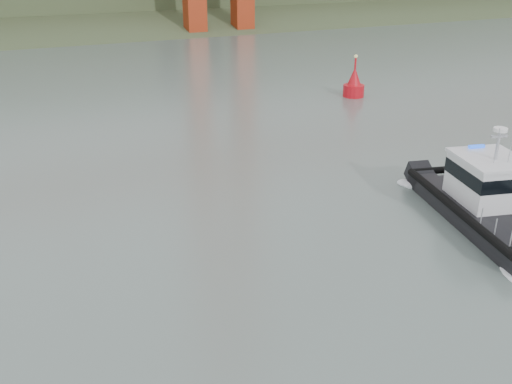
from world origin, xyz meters
TOP-DOWN VIEW (x-y plane):
  - ground at (0.00, 0.00)m, footprint 400.00×400.00m
  - patrol_boat at (11.41, 6.35)m, footprint 6.12×11.28m
  - nav_buoy at (19.27, 31.34)m, footprint 1.98×1.98m

SIDE VIEW (x-z plane):
  - ground at x=0.00m, z-range 0.00..0.00m
  - nav_buoy at x=19.27m, z-range -0.98..3.14m
  - patrol_boat at x=11.41m, z-range -1.30..3.89m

